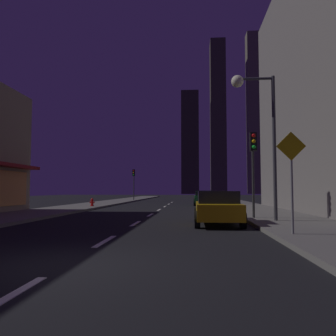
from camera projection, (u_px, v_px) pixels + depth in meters
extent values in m
cube|color=black|center=(171.00, 204.00, 38.44)|extent=(78.00, 136.00, 0.10)
cube|color=#605E59|center=(233.00, 203.00, 37.94)|extent=(4.00, 76.00, 0.15)
cube|color=#605E59|center=(110.00, 202.00, 38.97)|extent=(4.00, 76.00, 0.15)
cube|color=silver|center=(7.00, 298.00, 4.61)|extent=(0.16, 2.20, 0.01)
cube|color=silver|center=(105.00, 241.00, 9.79)|extent=(0.16, 2.20, 0.01)
cube|color=silver|center=(136.00, 224.00, 14.96)|extent=(0.16, 2.20, 0.01)
cube|color=silver|center=(150.00, 215.00, 20.14)|extent=(0.16, 2.20, 0.01)
cube|color=silver|center=(159.00, 210.00, 25.31)|extent=(0.16, 2.20, 0.01)
cube|color=silver|center=(165.00, 207.00, 30.49)|extent=(0.16, 2.20, 0.01)
cube|color=silver|center=(169.00, 204.00, 35.66)|extent=(0.16, 2.20, 0.01)
cube|color=silver|center=(172.00, 202.00, 40.84)|extent=(0.16, 2.20, 0.01)
cube|color=#343227|center=(190.00, 142.00, 132.28)|extent=(6.80, 6.06, 40.34)
cube|color=#3F3C2F|center=(218.00, 117.00, 134.69)|extent=(5.96, 8.39, 61.48)
cube|color=#65604C|center=(255.00, 113.00, 135.51)|extent=(6.50, 5.71, 65.31)
cube|color=gold|center=(217.00, 210.00, 14.49)|extent=(1.80, 4.20, 0.65)
cube|color=black|center=(218.00, 197.00, 14.33)|extent=(1.64, 2.00, 0.55)
cylinder|color=black|center=(197.00, 214.00, 15.93)|extent=(0.22, 0.68, 0.68)
cylinder|color=black|center=(234.00, 215.00, 15.80)|extent=(0.22, 0.68, 0.68)
cylinder|color=black|center=(197.00, 220.00, 13.14)|extent=(0.22, 0.68, 0.68)
cylinder|color=black|center=(243.00, 220.00, 13.01)|extent=(0.22, 0.68, 0.68)
sphere|color=white|center=(203.00, 207.00, 16.57)|extent=(0.18, 0.18, 0.18)
sphere|color=white|center=(226.00, 207.00, 16.49)|extent=(0.18, 0.18, 0.18)
cube|color=#1E722D|center=(204.00, 199.00, 32.80)|extent=(1.80, 4.20, 0.65)
cube|color=black|center=(204.00, 193.00, 32.64)|extent=(1.64, 2.00, 0.55)
cylinder|color=black|center=(195.00, 201.00, 34.24)|extent=(0.22, 0.68, 0.68)
cylinder|color=black|center=(212.00, 201.00, 34.11)|extent=(0.22, 0.68, 0.68)
cylinder|color=black|center=(195.00, 202.00, 31.45)|extent=(0.22, 0.68, 0.68)
cylinder|color=black|center=(214.00, 202.00, 31.32)|extent=(0.22, 0.68, 0.68)
sphere|color=white|center=(198.00, 198.00, 34.88)|extent=(0.18, 0.18, 0.18)
sphere|color=white|center=(208.00, 198.00, 34.80)|extent=(0.18, 0.18, 0.18)
cylinder|color=red|center=(92.00, 203.00, 28.27)|extent=(0.22, 0.22, 0.55)
sphere|color=red|center=(92.00, 200.00, 28.29)|extent=(0.21, 0.21, 0.21)
cylinder|color=red|center=(92.00, 206.00, 28.25)|extent=(0.30, 0.30, 0.06)
cylinder|color=red|center=(90.00, 202.00, 28.28)|extent=(0.10, 0.10, 0.10)
cylinder|color=red|center=(94.00, 202.00, 28.26)|extent=(0.10, 0.10, 0.10)
cylinder|color=#2D2D2D|center=(253.00, 175.00, 16.52)|extent=(0.12, 0.12, 4.20)
cube|color=black|center=(253.00, 142.00, 16.43)|extent=(0.32, 0.24, 0.90)
sphere|color=red|center=(254.00, 135.00, 16.31)|extent=(0.18, 0.18, 0.18)
sphere|color=#F2B20C|center=(254.00, 141.00, 16.30)|extent=(0.18, 0.18, 0.18)
sphere|color=#19D833|center=(254.00, 147.00, 16.28)|extent=(0.18, 0.18, 0.18)
cylinder|color=#2D2D2D|center=(134.00, 185.00, 45.99)|extent=(0.12, 0.12, 4.20)
cube|color=black|center=(134.00, 173.00, 45.90)|extent=(0.32, 0.24, 0.90)
sphere|color=red|center=(134.00, 171.00, 45.79)|extent=(0.18, 0.18, 0.18)
sphere|color=#F2B20C|center=(134.00, 173.00, 45.77)|extent=(0.18, 0.18, 0.18)
sphere|color=#19D833|center=(133.00, 175.00, 45.75)|extent=(0.18, 0.18, 0.18)
cylinder|color=#38383D|center=(274.00, 147.00, 15.06)|extent=(0.16, 0.16, 6.50)
cylinder|color=#38383D|center=(255.00, 79.00, 15.33)|extent=(1.60, 0.12, 0.12)
sphere|color=#FCF7CC|center=(237.00, 81.00, 15.38)|extent=(0.56, 0.56, 0.56)
cylinder|color=slate|center=(292.00, 195.00, 10.39)|extent=(0.08, 0.08, 2.40)
cube|color=yellow|center=(291.00, 146.00, 10.45)|extent=(0.91, 0.03, 0.91)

